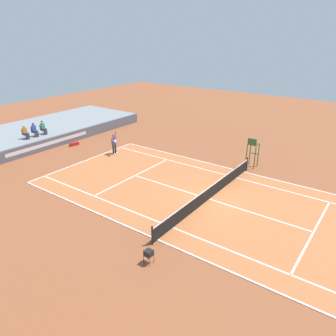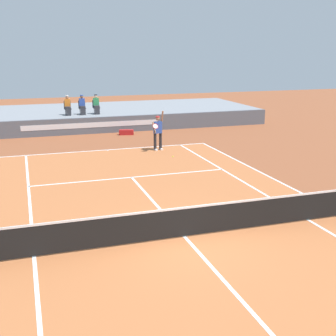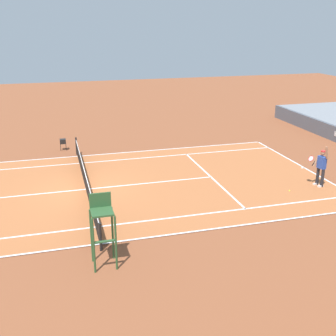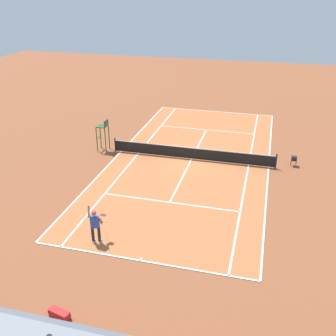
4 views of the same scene
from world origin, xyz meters
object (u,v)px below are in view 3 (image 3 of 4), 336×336
object	(u,v)px
tennis_ball	(290,191)
umpire_chair	(102,222)
ball_hopper	(63,141)
tennis_player	(321,167)

from	to	relation	value
tennis_ball	umpire_chair	size ratio (longest dim) A/B	0.03
tennis_ball	ball_hopper	bearing A→B (deg)	-134.69
tennis_player	tennis_ball	xyz separation A→B (m)	(0.25, -1.75, -0.96)
ball_hopper	umpire_chair	bearing A→B (deg)	3.08
tennis_ball	umpire_chair	distance (m)	10.26
tennis_ball	ball_hopper	distance (m)	14.17
umpire_chair	ball_hopper	xyz separation A→B (m)	(-14.00, -0.75, -0.98)
tennis_player	tennis_ball	world-z (taller)	tennis_player
tennis_player	umpire_chair	bearing A→B (deg)	-68.82
umpire_chair	tennis_player	bearing A→B (deg)	111.18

